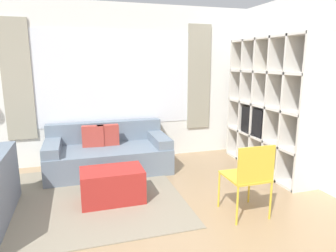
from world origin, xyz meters
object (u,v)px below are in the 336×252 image
object	(u,v)px
folding_chair	(249,174)
couch_main	(108,154)
ottoman	(112,185)
shelving_unit	(271,106)

from	to	relation	value
folding_chair	couch_main	bearing A→B (deg)	-55.83
couch_main	folding_chair	world-z (taller)	folding_chair
couch_main	ottoman	size ratio (longest dim) A/B	2.48
ottoman	folding_chair	distance (m)	1.68
couch_main	folding_chair	bearing A→B (deg)	-55.83
folding_chair	ottoman	bearing A→B (deg)	-30.55
couch_main	ottoman	distance (m)	1.16
shelving_unit	ottoman	size ratio (longest dim) A/B	2.73
shelving_unit	ottoman	bearing A→B (deg)	-169.78
shelving_unit	folding_chair	bearing A→B (deg)	-131.82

